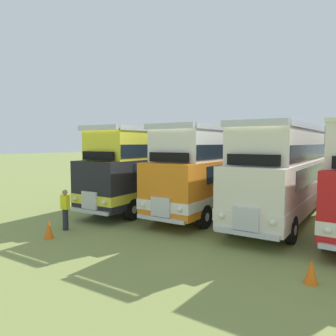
{
  "coord_description": "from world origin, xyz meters",
  "views": [
    {
      "loc": [
        2.05,
        -16.11,
        3.71
      ],
      "look_at": [
        -8.59,
        -0.09,
        2.2
      ],
      "focal_mm": 34.66,
      "sensor_mm": 36.0,
      "label": 1
    }
  ],
  "objects": [
    {
      "name": "cone_near_end",
      "position": [
        -8.61,
        -8.4,
        0.36
      ],
      "size": [
        0.36,
        0.36,
        0.73
      ],
      "primitive_type": "cone",
      "color": "orange",
      "rests_on": "ground"
    },
    {
      "name": "cone_mid_row",
      "position": [
        0.61,
        -7.15,
        0.33
      ],
      "size": [
        0.36,
        0.36,
        0.66
      ],
      "primitive_type": "cone",
      "color": "orange",
      "rests_on": "ground"
    },
    {
      "name": "ground_plane",
      "position": [
        0.0,
        0.0,
        0.0
      ],
      "size": [
        200.0,
        200.0,
        0.0
      ],
      "primitive_type": "plane",
      "color": "olive"
    },
    {
      "name": "marshal_person",
      "position": [
        -9.06,
        -7.24,
        0.89
      ],
      "size": [
        0.36,
        0.24,
        1.73
      ],
      "color": "#23232D",
      "rests_on": "ground"
    },
    {
      "name": "bus_second_in_row",
      "position": [
        -5.47,
        0.42,
        2.36
      ],
      "size": [
        2.73,
        11.6,
        4.52
      ],
      "color": "orange",
      "rests_on": "ground"
    },
    {
      "name": "bus_first_in_row",
      "position": [
        -9.12,
        -0.25,
        2.36
      ],
      "size": [
        2.87,
        11.41,
        4.52
      ],
      "color": "black",
      "rests_on": "ground"
    },
    {
      "name": "bus_third_in_row",
      "position": [
        -1.82,
        0.29,
        2.36
      ],
      "size": [
        2.71,
        11.56,
        4.52
      ],
      "color": "silver",
      "rests_on": "ground"
    }
  ]
}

